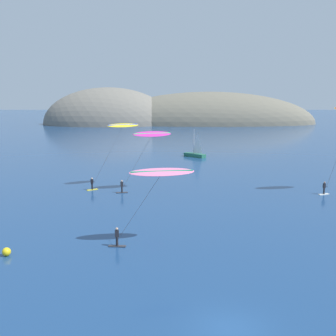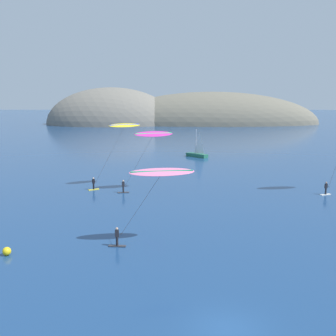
% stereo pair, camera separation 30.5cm
% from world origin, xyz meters
% --- Properties ---
extents(ground_plane, '(600.00, 600.00, 0.00)m').
position_xyz_m(ground_plane, '(0.00, 0.00, 0.00)').
color(ground_plane, navy).
extents(headland_island, '(113.81, 34.77, 30.28)m').
position_xyz_m(headland_island, '(-4.47, 155.25, 0.00)').
color(headland_island, slate).
rests_on(headland_island, ground).
extents(sailboat_near, '(4.97, 4.80, 5.70)m').
position_xyz_m(sailboat_near, '(1.83, 64.25, 0.64)').
color(sailboat_near, '#23664C').
rests_on(sailboat_near, ground).
extents(kitesurfer_yellow, '(7.21, 4.62, 8.92)m').
position_xyz_m(kitesurfer_yellow, '(-10.08, 36.35, 7.90)').
color(kitesurfer_yellow, yellow).
rests_on(kitesurfer_yellow, ground).
extents(kitesurfer_magenta, '(7.49, 3.12, 8.08)m').
position_xyz_m(kitesurfer_magenta, '(-5.86, 33.74, 7.18)').
color(kitesurfer_magenta, '#2D2D33').
rests_on(kitesurfer_magenta, ground).
extents(kitesurfer_pink, '(7.55, 2.43, 6.74)m').
position_xyz_m(kitesurfer_pink, '(-4.27, 13.51, 6.01)').
color(kitesurfer_pink, '#2D2D33').
rests_on(kitesurfer_pink, ground).
extents(marker_buoy, '(0.70, 0.70, 0.70)m').
position_xyz_m(marker_buoy, '(-16.62, 10.79, 0.35)').
color(marker_buoy, yellow).
rests_on(marker_buoy, ground).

